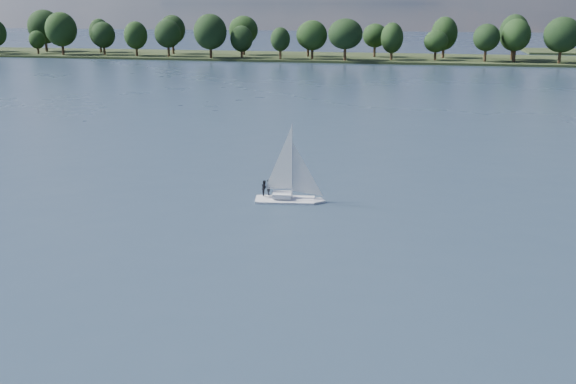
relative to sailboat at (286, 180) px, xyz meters
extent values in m
plane|color=#233342|center=(1.87, 60.28, -2.27)|extent=(700.00, 700.00, 0.00)
cube|color=black|center=(1.87, 172.28, -2.27)|extent=(660.00, 40.00, 1.50)
cube|color=silver|center=(0.10, 0.00, -2.27)|extent=(6.35, 2.55, 0.73)
cube|color=silver|center=(0.10, 0.00, -1.55)|extent=(1.95, 1.33, 0.45)
cylinder|color=#B5B4BB|center=(0.10, 0.00, 1.86)|extent=(0.11, 0.11, 7.26)
imported|color=black|center=(-1.74, 0.29, -0.94)|extent=(0.42, 0.60, 1.57)
imported|color=black|center=(-2.11, -0.05, -0.94)|extent=(0.84, 0.93, 1.57)
camera|label=1|loc=(12.50, -58.74, 16.42)|focal=40.00mm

